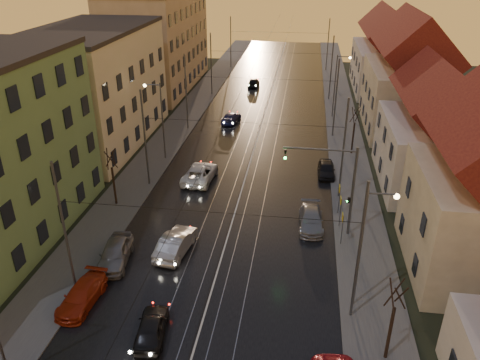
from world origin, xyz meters
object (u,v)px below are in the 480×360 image
at_px(parked_left_2, 82,296).
at_px(street_lamp_3, 338,80).
at_px(driving_car_0, 151,328).
at_px(driving_car_1, 176,243).
at_px(driving_car_2, 200,173).
at_px(parked_right_1, 311,219).
at_px(driving_car_4, 254,82).
at_px(parked_left_3, 115,253).
at_px(street_lamp_1, 367,239).
at_px(driving_car_3, 231,118).
at_px(street_lamp_2, 159,114).
at_px(parked_right_2, 326,169).
at_px(traffic_light_mast, 340,180).

bearing_deg(parked_left_2, street_lamp_3, 69.95).
bearing_deg(driving_car_0, driving_car_1, -91.81).
bearing_deg(driving_car_2, driving_car_1, 98.38).
bearing_deg(parked_right_1, street_lamp_3, 81.83).
bearing_deg(driving_car_4, parked_left_3, 85.25).
height_order(driving_car_4, parked_left_2, driving_car_4).
height_order(street_lamp_1, driving_car_3, street_lamp_1).
distance_m(street_lamp_2, parked_left_3, 18.37).
xyz_separation_m(street_lamp_1, driving_car_0, (-11.66, -4.18, -4.23)).
relative_size(street_lamp_1, driving_car_1, 1.69).
bearing_deg(street_lamp_1, parked_right_2, 94.69).
relative_size(street_lamp_2, parked_right_1, 1.77).
height_order(street_lamp_2, driving_car_4, street_lamp_2).
bearing_deg(traffic_light_mast, parked_right_1, 156.15).
xyz_separation_m(driving_car_3, parked_right_1, (10.05, -23.43, 0.03)).
bearing_deg(traffic_light_mast, street_lamp_3, 87.73).
distance_m(street_lamp_1, driving_car_0, 13.09).
bearing_deg(parked_left_2, traffic_light_mast, 36.64).
xyz_separation_m(street_lamp_3, driving_car_4, (-12.10, 13.63, -4.21)).
distance_m(street_lamp_1, parked_right_1, 10.18).
bearing_deg(driving_car_3, parked_right_2, 137.22).
bearing_deg(driving_car_2, driving_car_3, -86.58).
height_order(street_lamp_2, parked_right_1, street_lamp_2).
bearing_deg(parked_right_2, driving_car_3, 128.88).
xyz_separation_m(parked_left_2, parked_right_1, (13.80, 10.94, 0.03)).
bearing_deg(driving_car_1, driving_car_2, -78.61).
relative_size(driving_car_4, parked_left_2, 0.91).
height_order(parked_left_2, parked_right_2, parked_right_2).
relative_size(driving_car_0, driving_car_2, 0.72).
xyz_separation_m(street_lamp_2, driving_car_3, (5.25, 12.22, -4.26)).
xyz_separation_m(traffic_light_mast, driving_car_4, (-10.99, 41.63, -3.93)).
xyz_separation_m(traffic_light_mast, driving_car_2, (-12.13, 7.61, -3.85)).
relative_size(street_lamp_1, parked_left_3, 1.74).
bearing_deg(parked_left_3, driving_car_3, 76.21).
height_order(driving_car_0, parked_right_2, parked_right_2).
xyz_separation_m(traffic_light_mast, driving_car_1, (-11.32, -4.04, -3.82)).
bearing_deg(driving_car_4, driving_car_0, 90.73).
bearing_deg(street_lamp_2, street_lamp_1, -47.68).
bearing_deg(parked_left_3, driving_car_0, -61.67).
height_order(driving_car_1, parked_left_3, parked_left_3).
bearing_deg(street_lamp_1, parked_right_1, 108.28).
bearing_deg(street_lamp_2, parked_right_1, -36.22).
bearing_deg(parked_right_1, driving_car_3, 111.15).
bearing_deg(driving_car_1, street_lamp_2, -62.79).
height_order(driving_car_3, parked_left_2, parked_left_2).
bearing_deg(driving_car_2, driving_car_4, -87.52).
relative_size(driving_car_1, parked_right_1, 1.05).
relative_size(street_lamp_2, parked_left_3, 1.74).
relative_size(driving_car_0, parked_right_1, 0.86).
height_order(street_lamp_2, driving_car_0, street_lamp_2).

